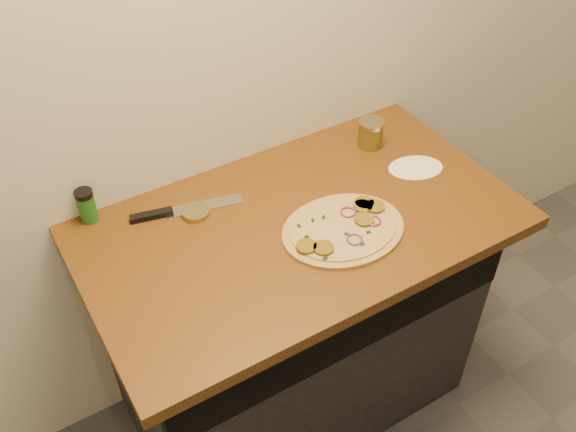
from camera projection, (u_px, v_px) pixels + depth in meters
cabinet at (293, 320)px, 2.10m from camera, size 1.10×0.60×0.86m
countertop at (299, 225)px, 1.78m from camera, size 1.20×0.70×0.04m
pizza at (344, 229)px, 1.73m from camera, size 0.36×0.36×0.02m
chefs_knife at (177, 211)px, 1.78m from camera, size 0.32×0.10×0.02m
mason_jar_lid at (196, 212)px, 1.77m from camera, size 0.10×0.10×0.02m
salsa_jar at (371, 133)px, 1.99m from camera, size 0.08×0.08×0.09m
spice_shaker at (87, 206)px, 1.73m from camera, size 0.05×0.05×0.10m
flour_spill at (416, 168)px, 1.94m from camera, size 0.21×0.21×0.00m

